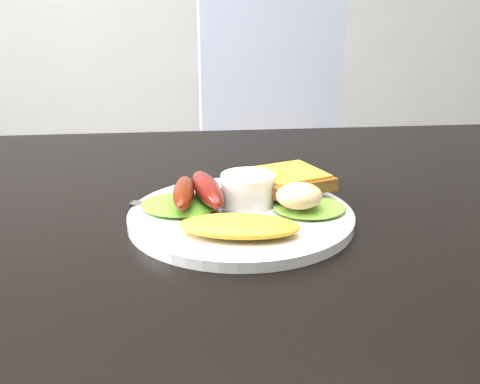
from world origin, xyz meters
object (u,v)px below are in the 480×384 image
dining_table (236,221)px  person (233,119)px  plate (241,217)px  dining_chair (281,194)px

dining_table → person: bearing=85.0°
dining_table → plate: size_ratio=4.75×
dining_table → dining_chair: dining_table is taller
dining_table → person: person is taller
dining_chair → plate: (-0.21, -0.92, 0.31)m
person → plate: (-0.06, -0.78, 0.06)m
dining_chair → person: bearing=-145.1°
person → plate: 0.79m
dining_table → dining_chair: 0.94m
plate → person: bearing=85.4°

